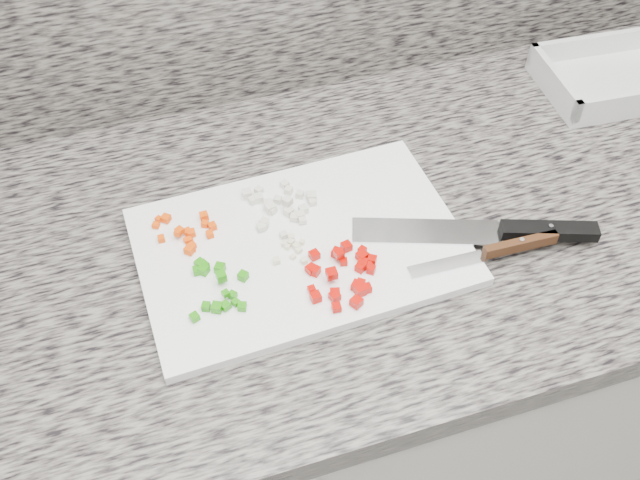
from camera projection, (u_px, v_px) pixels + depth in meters
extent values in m
cube|color=silver|center=(357.00, 384.00, 1.33)|extent=(3.92, 0.62, 0.86)
cube|color=slate|center=(370.00, 221.00, 0.99)|extent=(3.96, 0.64, 0.04)
cube|color=white|center=(301.00, 246.00, 0.93)|extent=(0.42, 0.29, 0.01)
cube|color=#F14805|center=(187.00, 240.00, 0.92)|extent=(0.01, 0.01, 0.01)
cube|color=#F14805|center=(189.00, 250.00, 0.91)|extent=(0.02, 0.02, 0.01)
cube|color=#F14805|center=(193.00, 249.00, 0.91)|extent=(0.01, 0.01, 0.01)
cube|color=#F14805|center=(180.00, 230.00, 0.92)|extent=(0.01, 0.01, 0.01)
cube|color=#F14805|center=(204.00, 216.00, 0.95)|extent=(0.01, 0.01, 0.01)
cube|color=#F14805|center=(159.00, 219.00, 0.94)|extent=(0.01, 0.01, 0.01)
cube|color=#F14805|center=(191.00, 233.00, 0.93)|extent=(0.01, 0.01, 0.01)
cube|color=#F14805|center=(166.00, 218.00, 0.94)|extent=(0.02, 0.02, 0.01)
cube|color=#F14805|center=(193.00, 245.00, 0.91)|extent=(0.01, 0.01, 0.01)
cube|color=#F14805|center=(189.00, 240.00, 0.92)|extent=(0.01, 0.01, 0.01)
cube|color=#F14805|center=(156.00, 225.00, 0.94)|extent=(0.01, 0.01, 0.01)
cube|color=#F14805|center=(161.00, 239.00, 0.92)|extent=(0.01, 0.01, 0.01)
cube|color=#F14805|center=(212.00, 226.00, 0.93)|extent=(0.01, 0.01, 0.01)
cube|color=#F14805|center=(205.00, 224.00, 0.94)|extent=(0.01, 0.01, 0.01)
cube|color=#F14805|center=(187.00, 232.00, 0.93)|extent=(0.01, 0.01, 0.01)
cube|color=#F14805|center=(178.00, 233.00, 0.92)|extent=(0.01, 0.01, 0.01)
cube|color=#F14805|center=(210.00, 234.00, 0.93)|extent=(0.01, 0.01, 0.01)
cube|color=beige|center=(289.00, 211.00, 0.95)|extent=(0.01, 0.01, 0.01)
cube|color=beige|center=(259.00, 198.00, 0.97)|extent=(0.01, 0.01, 0.01)
cube|color=beige|center=(247.00, 194.00, 0.97)|extent=(0.01, 0.01, 0.01)
cube|color=beige|center=(259.00, 190.00, 0.98)|extent=(0.01, 0.01, 0.01)
cube|color=beige|center=(263.00, 224.00, 0.94)|extent=(0.01, 0.01, 0.01)
cube|color=beige|center=(253.00, 200.00, 0.97)|extent=(0.01, 0.01, 0.01)
cube|color=beige|center=(268.00, 204.00, 0.96)|extent=(0.01, 0.01, 0.01)
cube|color=beige|center=(285.00, 184.00, 0.99)|extent=(0.01, 0.01, 0.01)
cube|color=beige|center=(309.00, 195.00, 0.97)|extent=(0.01, 0.01, 0.01)
cube|color=beige|center=(270.00, 208.00, 0.95)|extent=(0.02, 0.02, 0.01)
cube|color=beige|center=(302.00, 220.00, 0.94)|extent=(0.01, 0.01, 0.01)
cube|color=beige|center=(300.00, 215.00, 0.95)|extent=(0.01, 0.01, 0.01)
cube|color=beige|center=(261.00, 227.00, 0.93)|extent=(0.01, 0.01, 0.01)
cube|color=beige|center=(278.00, 200.00, 0.97)|extent=(0.01, 0.01, 0.01)
cube|color=beige|center=(264.00, 222.00, 0.94)|extent=(0.01, 0.01, 0.01)
cube|color=beige|center=(283.00, 235.00, 0.92)|extent=(0.01, 0.01, 0.01)
cube|color=beige|center=(297.00, 214.00, 0.95)|extent=(0.01, 0.01, 0.01)
cube|color=beige|center=(303.00, 209.00, 0.95)|extent=(0.01, 0.01, 0.01)
cube|color=beige|center=(294.00, 217.00, 0.94)|extent=(0.01, 0.01, 0.01)
cube|color=beige|center=(312.00, 196.00, 0.97)|extent=(0.01, 0.01, 0.01)
cube|color=beige|center=(289.00, 191.00, 0.98)|extent=(0.01, 0.01, 0.01)
cube|color=beige|center=(312.00, 202.00, 0.96)|extent=(0.01, 0.01, 0.01)
cube|color=beige|center=(265.00, 224.00, 0.94)|extent=(0.01, 0.01, 0.01)
cube|color=beige|center=(272.00, 209.00, 0.95)|extent=(0.02, 0.02, 0.01)
cube|color=beige|center=(300.00, 195.00, 0.97)|extent=(0.01, 0.01, 0.01)
cube|color=beige|center=(287.00, 201.00, 0.95)|extent=(0.02, 0.02, 0.01)
cube|color=#22890C|center=(204.00, 270.00, 0.88)|extent=(0.02, 0.02, 0.01)
cube|color=#22890C|center=(195.00, 317.00, 0.84)|extent=(0.01, 0.01, 0.01)
cube|color=#22890C|center=(226.00, 293.00, 0.85)|extent=(0.01, 0.01, 0.01)
cube|color=#22890C|center=(217.00, 307.00, 0.85)|extent=(0.02, 0.02, 0.01)
cube|color=#22890C|center=(205.00, 268.00, 0.89)|extent=(0.01, 0.01, 0.01)
cube|color=#22890C|center=(203.00, 265.00, 0.89)|extent=(0.02, 0.02, 0.01)
cube|color=#22890C|center=(236.00, 302.00, 0.85)|extent=(0.01, 0.01, 0.01)
cube|color=#22890C|center=(233.00, 295.00, 0.86)|extent=(0.01, 0.01, 0.01)
cube|color=#22890C|center=(206.00, 307.00, 0.85)|extent=(0.01, 0.01, 0.01)
cube|color=#22890C|center=(225.00, 306.00, 0.85)|extent=(0.01, 0.01, 0.01)
cube|color=#22890C|center=(221.00, 276.00, 0.87)|extent=(0.01, 0.01, 0.01)
cube|color=#22890C|center=(220.00, 268.00, 0.89)|extent=(0.02, 0.02, 0.01)
cube|color=#22890C|center=(242.00, 306.00, 0.85)|extent=(0.01, 0.01, 0.01)
cube|color=#22890C|center=(243.00, 276.00, 0.88)|extent=(0.02, 0.02, 0.01)
cube|color=#22890C|center=(200.00, 264.00, 0.89)|extent=(0.02, 0.02, 0.01)
cube|color=#22890C|center=(197.00, 270.00, 0.88)|extent=(0.01, 0.01, 0.01)
cube|color=#BC0902|center=(362.00, 250.00, 0.91)|extent=(0.01, 0.01, 0.01)
cube|color=#BC0902|center=(336.00, 307.00, 0.85)|extent=(0.01, 0.01, 0.01)
cube|color=#BC0902|center=(344.00, 262.00, 0.90)|extent=(0.01, 0.01, 0.01)
cube|color=#BC0902|center=(337.00, 253.00, 0.90)|extent=(0.02, 0.02, 0.01)
cube|color=#BC0902|center=(360.00, 290.00, 0.86)|extent=(0.01, 0.01, 0.01)
cube|color=#BC0902|center=(368.00, 265.00, 0.89)|extent=(0.01, 0.01, 0.01)
cube|color=#BC0902|center=(371.00, 269.00, 0.89)|extent=(0.01, 0.01, 0.01)
cube|color=#BC0902|center=(356.00, 302.00, 0.85)|extent=(0.02, 0.02, 0.01)
cube|color=#BC0902|center=(361.00, 283.00, 0.87)|extent=(0.01, 0.01, 0.01)
cube|color=#BC0902|center=(335.00, 293.00, 0.86)|extent=(0.01, 0.01, 0.01)
cube|color=#BC0902|center=(312.00, 289.00, 0.87)|extent=(0.01, 0.01, 0.01)
cube|color=#BC0902|center=(339.00, 254.00, 0.89)|extent=(0.01, 0.01, 0.01)
cube|color=#BC0902|center=(332.00, 274.00, 0.87)|extent=(0.01, 0.01, 0.01)
cube|color=#BC0902|center=(362.00, 256.00, 0.90)|extent=(0.02, 0.02, 0.01)
cube|color=#BC0902|center=(316.00, 297.00, 0.86)|extent=(0.01, 0.01, 0.01)
cube|color=#BC0902|center=(360.00, 268.00, 0.89)|extent=(0.02, 0.02, 0.01)
cube|color=#BC0902|center=(346.00, 246.00, 0.91)|extent=(0.01, 0.01, 0.01)
cube|color=#BC0902|center=(314.00, 255.00, 0.90)|extent=(0.01, 0.01, 0.01)
cube|color=#BC0902|center=(363.00, 263.00, 0.89)|extent=(0.02, 0.02, 0.01)
cube|color=#BC0902|center=(311.00, 269.00, 0.89)|extent=(0.02, 0.02, 0.01)
cube|color=#BC0902|center=(357.00, 286.00, 0.87)|extent=(0.02, 0.02, 0.01)
cube|color=#BC0902|center=(372.00, 260.00, 0.90)|extent=(0.02, 0.02, 0.01)
cube|color=#BC0902|center=(367.00, 288.00, 0.87)|extent=(0.01, 0.01, 0.01)
cube|color=#BC0902|center=(335.00, 296.00, 0.86)|extent=(0.01, 0.01, 0.01)
cube|color=#BC0902|center=(315.00, 271.00, 0.88)|extent=(0.02, 0.02, 0.01)
cube|color=beige|center=(297.00, 246.00, 0.91)|extent=(0.01, 0.01, 0.01)
cube|color=beige|center=(290.00, 242.00, 0.92)|extent=(0.01, 0.01, 0.01)
cube|color=beige|center=(293.00, 257.00, 0.90)|extent=(0.01, 0.01, 0.01)
cube|color=beige|center=(291.00, 237.00, 0.92)|extent=(0.01, 0.01, 0.01)
cube|color=beige|center=(277.00, 261.00, 0.90)|extent=(0.01, 0.01, 0.01)
cube|color=beige|center=(292.00, 240.00, 0.92)|extent=(0.01, 0.01, 0.01)
cube|color=beige|center=(304.00, 261.00, 0.90)|extent=(0.01, 0.01, 0.01)
cube|color=beige|center=(285.00, 244.00, 0.92)|extent=(0.01, 0.01, 0.01)
cube|color=beige|center=(299.00, 250.00, 0.91)|extent=(0.01, 0.01, 0.01)
cube|color=beige|center=(302.00, 242.00, 0.92)|extent=(0.01, 0.01, 0.01)
cube|color=beige|center=(287.00, 247.00, 0.91)|extent=(0.01, 0.01, 0.01)
cube|color=silver|center=(426.00, 232.00, 0.93)|extent=(0.20, 0.10, 0.00)
cube|color=black|center=(549.00, 231.00, 0.92)|extent=(0.13, 0.06, 0.02)
cylinder|color=silver|center=(551.00, 226.00, 0.92)|extent=(0.01, 0.01, 0.00)
cube|color=silver|center=(447.00, 265.00, 0.90)|extent=(0.10, 0.02, 0.00)
cube|color=#442611|center=(520.00, 245.00, 0.91)|extent=(0.10, 0.01, 0.02)
cylinder|color=silver|center=(522.00, 240.00, 0.90)|extent=(0.01, 0.01, 0.00)
cube|color=silver|center=(612.00, 84.00, 1.16)|extent=(0.24, 0.18, 0.01)
cube|color=silver|center=(593.00, 45.00, 1.19)|extent=(0.23, 0.03, 0.04)
cube|color=silver|center=(554.00, 82.00, 1.12)|extent=(0.02, 0.16, 0.04)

